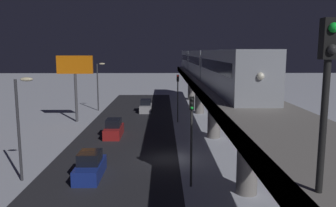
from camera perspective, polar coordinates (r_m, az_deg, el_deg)
The scene contains 13 objects.
ground_plane at distance 30.56m, azimuth -0.39°, elevation -9.26°, with size 240.00×240.00×0.00m, color silver.
avenue_asphalt at distance 30.84m, azimuth -8.64°, elevation -9.19°, with size 11.00×89.49×0.01m, color #28282D.
elevated_railway at distance 29.86m, azimuth 9.79°, elevation 0.69°, with size 5.00×89.49×6.17m.
subway_train at distance 47.39m, azimuth 5.99°, elevation 6.90°, with size 2.94×55.47×3.40m.
rail_signal at distance 8.36m, azimuth 25.16°, elevation 4.15°, with size 0.36×0.41×4.00m.
sedan_silver at distance 53.76m, azimuth -3.76°, elevation -0.54°, with size 1.91×4.30×1.97m.
sedan_blue at distance 26.79m, azimuth -12.96°, elevation -10.32°, with size 1.80×4.32×1.97m.
sedan_red at distance 38.61m, azimuth -9.10°, elevation -4.31°, with size 1.80×4.38×1.97m.
traffic_light_near at distance 23.46m, azimuth 3.97°, elevation -4.21°, with size 0.32×0.44×6.40m.
traffic_light_mid at distance 45.09m, azimuth 1.65°, elevation 2.06°, with size 0.32×0.44×6.40m.
commercial_billboard at distance 46.93m, azimuth -15.35°, elevation 5.24°, with size 4.80×0.36×8.90m.
street_lamp_near at distance 26.55m, azimuth -23.48°, elevation -2.04°, with size 1.35×0.44×7.65m.
street_lamp_far at distance 55.21m, azimuth -11.53°, elevation 3.76°, with size 1.35×0.44×7.65m.
Camera 1 is at (0.22, 29.06, 9.45)m, focal length 36.29 mm.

